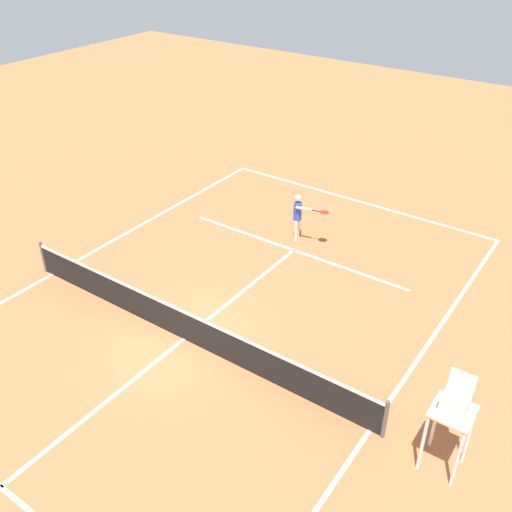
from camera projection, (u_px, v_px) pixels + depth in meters
name	position (u px, v px, depth m)	size (l,w,h in m)	color
ground_plane	(184.00, 339.00, 15.40)	(60.00, 60.00, 0.00)	#B76038
court_lines	(184.00, 339.00, 15.40)	(10.96, 20.34, 0.01)	white
tennis_net	(183.00, 324.00, 15.14)	(11.56, 0.10, 1.07)	#4C4C51
player_serving	(299.00, 214.00, 19.31)	(1.31, 0.45, 1.70)	beige
tennis_ball	(257.00, 280.00, 17.69)	(0.07, 0.07, 0.07)	#CCE033
umpire_chair	(454.00, 409.00, 11.16)	(0.80, 0.80, 2.41)	silver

